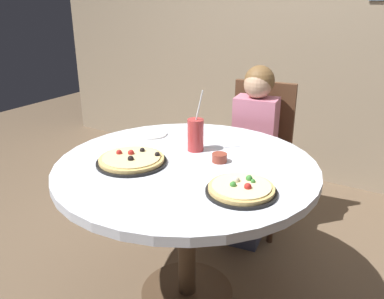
{
  "coord_description": "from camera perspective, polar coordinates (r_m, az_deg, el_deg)",
  "views": [
    {
      "loc": [
        0.91,
        -1.41,
        1.47
      ],
      "look_at": [
        0.0,
        0.05,
        0.8
      ],
      "focal_mm": 37.14,
      "sensor_mm": 36.0,
      "label": 1
    }
  ],
  "objects": [
    {
      "name": "ground_plane",
      "position": [
        2.23,
        -0.72,
        -19.93
      ],
      "size": [
        8.0,
        8.0,
        0.0
      ],
      "primitive_type": "plane",
      "color": "brown"
    },
    {
      "name": "dining_table",
      "position": [
        1.87,
        -0.81,
        -4.72
      ],
      "size": [
        1.21,
        1.21,
        0.75
      ],
      "color": "silver",
      "rests_on": "ground_plane"
    },
    {
      "name": "chair_wooden",
      "position": [
        2.67,
        9.54,
        0.35
      ],
      "size": [
        0.45,
        0.45,
        0.95
      ],
      "color": "brown",
      "rests_on": "ground_plane"
    },
    {
      "name": "diner_child",
      "position": [
        2.52,
        8.37,
        -1.98
      ],
      "size": [
        0.3,
        0.43,
        1.08
      ],
      "color": "#3F4766",
      "rests_on": "ground_plane"
    },
    {
      "name": "pizza_veggie",
      "position": [
        1.56,
        7.1,
        -5.65
      ],
      "size": [
        0.28,
        0.28,
        0.05
      ],
      "color": "black",
      "rests_on": "dining_table"
    },
    {
      "name": "pizza_cheese",
      "position": [
        1.84,
        -8.66,
        -1.49
      ],
      "size": [
        0.32,
        0.32,
        0.05
      ],
      "color": "black",
      "rests_on": "dining_table"
    },
    {
      "name": "soda_cup",
      "position": [
        1.95,
        0.51,
        2.13
      ],
      "size": [
        0.08,
        0.08,
        0.31
      ],
      "color": "#B73333",
      "rests_on": "dining_table"
    },
    {
      "name": "sauce_bowl",
      "position": [
        1.84,
        3.97,
        -1.19
      ],
      "size": [
        0.07,
        0.07,
        0.04
      ],
      "primitive_type": "cylinder",
      "color": "brown",
      "rests_on": "dining_table"
    },
    {
      "name": "plate_small",
      "position": [
        2.2,
        -5.99,
        2.22
      ],
      "size": [
        0.18,
        0.18,
        0.01
      ],
      "primitive_type": "cylinder",
      "color": "white",
      "rests_on": "dining_table"
    }
  ]
}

